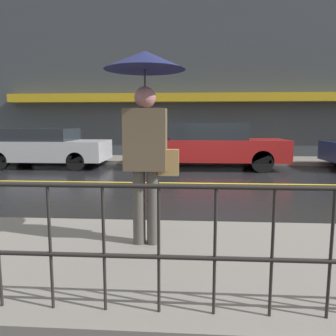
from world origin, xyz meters
TOP-DOWN VIEW (x-y plane):
  - ground_plane at (0.00, 0.00)m, footprint 80.00×80.00m
  - sidewalk_near at (0.00, -5.01)m, footprint 28.00×2.60m
  - sidewalk_far at (0.00, 4.81)m, footprint 28.00×2.20m
  - lane_marking at (0.00, 0.00)m, footprint 25.20×0.12m
  - building_storefront at (0.00, 6.04)m, footprint 28.00×0.85m
  - railing_foreground at (-0.00, -6.06)m, footprint 12.00×0.04m
  - pedestrian at (-1.10, -4.64)m, footprint 0.91×0.91m
  - car_silver at (-5.62, 2.80)m, footprint 4.17×1.83m
  - car_red at (0.14, 2.80)m, footprint 4.79×1.85m

SIDE VIEW (x-z plane):
  - ground_plane at x=0.00m, z-range 0.00..0.00m
  - lane_marking at x=0.00m, z-range 0.00..0.01m
  - sidewalk_near at x=0.00m, z-range 0.00..0.13m
  - sidewalk_far at x=0.00m, z-range 0.00..0.13m
  - car_silver at x=-5.62m, z-range 0.03..1.38m
  - railing_foreground at x=0.00m, z-range 0.26..1.25m
  - car_red at x=0.14m, z-range 0.02..1.57m
  - pedestrian at x=-1.10m, z-range 0.63..2.85m
  - building_storefront at x=0.00m, z-range -0.04..6.82m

